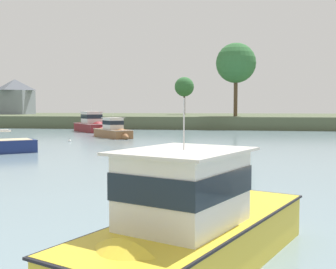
{
  "coord_description": "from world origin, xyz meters",
  "views": [
    {
      "loc": [
        6.59,
        -4.18,
        3.61
      ],
      "look_at": [
        -0.26,
        34.34,
        1.15
      ],
      "focal_mm": 45.89,
      "sensor_mm": 36.0,
      "label": 1
    }
  ],
  "objects": [
    {
      "name": "far_shore_bank",
      "position": [
        0.0,
        87.43,
        1.05
      ],
      "size": [
        200.33,
        45.22,
        2.1
      ],
      "primitive_type": "cube",
      "color": "#4C563D",
      "rests_on": "ground"
    },
    {
      "name": "mooring_buoy_white",
      "position": [
        -11.63,
        38.62,
        0.06
      ],
      "size": [
        0.34,
        0.34,
        0.39
      ],
      "color": "white",
      "rests_on": "ground"
    },
    {
      "name": "shore_tree_right",
      "position": [
        5.06,
        71.65,
        11.28
      ],
      "size": [
        6.92,
        6.92,
        12.7
      ],
      "color": "brown",
      "rests_on": "far_shore_bank"
    },
    {
      "name": "cruiser_wood",
      "position": [
        -8.65,
        45.14,
        0.54
      ],
      "size": [
        6.79,
        7.34,
        4.13
      ],
      "color": "brown",
      "rests_on": "ground"
    },
    {
      "name": "shore_tree_left",
      "position": [
        -6.23,
        87.95,
        8.06
      ],
      "size": [
        4.2,
        4.2,
        8.1
      ],
      "color": "brown",
      "rests_on": "far_shore_bank"
    },
    {
      "name": "cruiser_yellow",
      "position": [
        5.28,
        4.55,
        0.62
      ],
      "size": [
        5.48,
        8.83,
        4.67
      ],
      "color": "gold",
      "rests_on": "ground"
    },
    {
      "name": "cruiser_maroon",
      "position": [
        -15.57,
        56.79,
        0.69
      ],
      "size": [
        8.23,
        9.16,
        5.38
      ],
      "color": "maroon",
      "rests_on": "ground"
    },
    {
      "name": "cottage_eastern",
      "position": [
        -45.33,
        86.87,
        6.24
      ],
      "size": [
        7.64,
        6.57,
        8.0
      ],
      "color": "gray",
      "rests_on": "far_shore_bank"
    }
  ]
}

